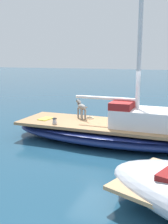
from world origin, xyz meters
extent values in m
plane|color=navy|center=(0.00, 0.00, 0.00)|extent=(120.00, 120.00, 0.00)
ellipsoid|color=navy|center=(0.00, 0.00, 0.28)|extent=(2.51, 7.20, 0.56)
ellipsoid|color=navy|center=(0.00, 0.00, 0.46)|extent=(2.52, 7.24, 0.08)
cube|color=#A37A51|center=(0.00, 0.00, 0.61)|extent=(2.06, 6.63, 0.10)
cylinder|color=silver|center=(0.00, -0.20, 1.56)|extent=(0.10, 2.20, 0.10)
cube|color=silver|center=(0.00, 1.20, 0.96)|extent=(1.40, 2.20, 0.60)
cube|color=maroon|center=(0.00, 0.43, 1.38)|extent=(1.33, 0.70, 0.24)
ellipsoid|color=gray|center=(-0.44, -1.27, 1.11)|extent=(0.52, 0.53, 0.22)
cylinder|color=gray|center=(-0.52, -1.44, 0.85)|extent=(0.07, 0.07, 0.38)
cylinder|color=gray|center=(-0.62, -1.35, 0.85)|extent=(0.07, 0.07, 0.38)
cylinder|color=gray|center=(-0.27, -1.18, 0.85)|extent=(0.07, 0.07, 0.38)
cylinder|color=gray|center=(-0.36, -1.09, 0.85)|extent=(0.07, 0.07, 0.38)
cylinder|color=gray|center=(-0.61, -1.44, 1.22)|extent=(0.21, 0.21, 0.19)
ellipsoid|color=gray|center=(-0.69, -1.52, 1.27)|extent=(0.25, 0.25, 0.13)
cone|color=#2A2929|center=(-0.66, -1.55, 1.33)|extent=(0.05, 0.05, 0.06)
cone|color=#2A2929|center=(-0.72, -1.49, 1.33)|extent=(0.05, 0.05, 0.06)
torus|color=black|center=(-0.61, -1.44, 1.22)|extent=(0.18, 0.18, 0.10)
cylinder|color=gray|center=(-0.19, -1.01, 1.14)|extent=(0.19, 0.19, 0.12)
cylinder|color=#B7B7BC|center=(0.72, -1.82, 0.70)|extent=(0.16, 0.16, 0.08)
cylinder|color=#B7B7BC|center=(0.72, -1.82, 0.79)|extent=(0.13, 0.13, 0.10)
cylinder|color=black|center=(0.72, -1.82, 0.86)|extent=(0.15, 0.15, 0.03)
torus|color=beige|center=(-0.56, -0.99, 0.68)|extent=(0.32, 0.32, 0.04)
cube|color=#D8D14C|center=(0.18, -2.48, 0.68)|extent=(0.61, 0.44, 0.03)
camera|label=1|loc=(8.90, 2.49, 2.94)|focal=43.51mm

